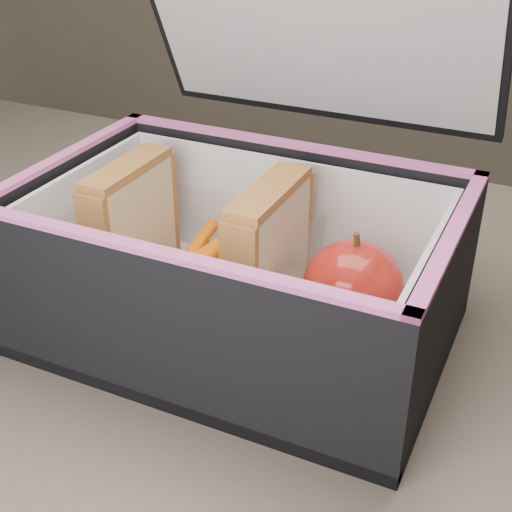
# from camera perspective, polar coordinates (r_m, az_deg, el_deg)

# --- Properties ---
(kitchen_table) EXTENTS (1.20, 0.80, 0.75)m
(kitchen_table) POSITION_cam_1_polar(r_m,az_deg,el_deg) (0.59, -0.78, -14.95)
(kitchen_table) COLOR brown
(kitchen_table) RESTS_ON ground
(lunch_bag) EXTENTS (0.31, 0.29, 0.30)m
(lunch_bag) POSITION_cam_1_polar(r_m,az_deg,el_deg) (0.53, -1.22, 0.23)
(lunch_bag) COLOR black
(lunch_bag) RESTS_ON kitchen_table
(plastic_tub) EXTENTS (0.16, 0.12, 0.07)m
(plastic_tub) POSITION_cam_1_polar(r_m,az_deg,el_deg) (0.56, -4.63, -0.43)
(plastic_tub) COLOR white
(plastic_tub) RESTS_ON lunch_bag
(sandwich_left) EXTENTS (0.03, 0.09, 0.10)m
(sandwich_left) POSITION_cam_1_polar(r_m,az_deg,el_deg) (0.57, -9.91, 2.56)
(sandwich_left) COLOR tan
(sandwich_left) RESTS_ON plastic_tub
(sandwich_right) EXTENTS (0.03, 0.10, 0.11)m
(sandwich_right) POSITION_cam_1_polar(r_m,az_deg,el_deg) (0.52, 1.02, 0.21)
(sandwich_right) COLOR tan
(sandwich_right) RESTS_ON plastic_tub
(carrot_sticks) EXTENTS (0.05, 0.14, 0.03)m
(carrot_sticks) POSITION_cam_1_polar(r_m,az_deg,el_deg) (0.57, -4.12, -1.17)
(carrot_sticks) COLOR #DE4200
(carrot_sticks) RESTS_ON plastic_tub
(paper_napkin) EXTENTS (0.10, 0.11, 0.01)m
(paper_napkin) POSITION_cam_1_polar(r_m,az_deg,el_deg) (0.53, 7.30, -5.89)
(paper_napkin) COLOR white
(paper_napkin) RESTS_ON lunch_bag
(red_apple) EXTENTS (0.09, 0.09, 0.08)m
(red_apple) POSITION_cam_1_polar(r_m,az_deg,el_deg) (0.51, 7.79, -2.41)
(red_apple) COLOR maroon
(red_apple) RESTS_ON paper_napkin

